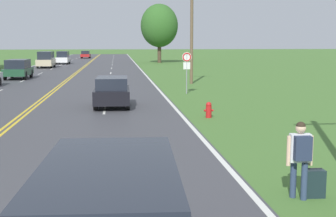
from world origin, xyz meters
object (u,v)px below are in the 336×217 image
(traffic_sign, at_px, (187,63))
(car_black_hatchback_approaching, at_px, (112,91))
(hitchhiker_person, at_px, (300,152))
(tree_behind_sign, at_px, (159,26))
(car_champagne_van_receding, at_px, (46,59))
(car_white_van_distant, at_px, (63,57))
(fire_hydrant, at_px, (209,110))
(suitcase, at_px, (314,184))
(car_red_sedan_horizon, at_px, (86,54))
(car_dark_green_suv_mid_far, at_px, (18,69))

(traffic_sign, xyz_separation_m, car_black_hatchback_approaching, (-4.69, -5.75, -1.18))
(hitchhiker_person, height_order, traffic_sign, traffic_sign)
(traffic_sign, xyz_separation_m, tree_behind_sign, (2.31, 44.19, 3.78))
(traffic_sign, distance_m, car_champagne_van_receding, 34.48)
(car_champagne_van_receding, height_order, car_white_van_distant, car_champagne_van_receding)
(fire_hydrant, relative_size, car_champagne_van_receding, 0.14)
(suitcase, relative_size, car_red_sedan_horizon, 0.16)
(car_white_van_distant, bearing_deg, suitcase, -168.04)
(car_black_hatchback_approaching, distance_m, car_white_van_distant, 47.92)
(suitcase, distance_m, traffic_sign, 20.30)
(car_black_hatchback_approaching, xyz_separation_m, car_dark_green_suv_mid_far, (-8.47, 19.21, 0.12))
(car_white_van_distant, bearing_deg, hitchhiker_person, -168.38)
(car_champagne_van_receding, bearing_deg, car_red_sedan_horizon, -5.03)
(car_champagne_van_receding, bearing_deg, car_dark_green_suv_mid_far, -179.74)
(traffic_sign, bearing_deg, car_red_sedan_horizon, 99.05)
(fire_hydrant, height_order, tree_behind_sign, tree_behind_sign)
(suitcase, xyz_separation_m, fire_hydrant, (-0.17, 10.65, 0.05))
(car_black_hatchback_approaching, bearing_deg, car_champagne_van_receding, -166.15)
(suitcase, relative_size, car_black_hatchback_approaching, 0.18)
(car_dark_green_suv_mid_far, height_order, car_red_sedan_horizon, car_dark_green_suv_mid_far)
(fire_hydrant, distance_m, car_red_sedan_horizon, 76.56)
(suitcase, xyz_separation_m, traffic_sign, (0.30, 20.23, 1.69))
(tree_behind_sign, relative_size, car_champagne_van_receding, 1.88)
(hitchhiker_person, distance_m, tree_behind_sign, 64.73)
(traffic_sign, relative_size, car_white_van_distant, 0.63)
(traffic_sign, relative_size, car_black_hatchback_approaching, 0.74)
(tree_behind_sign, relative_size, car_red_sedan_horizon, 2.25)
(suitcase, bearing_deg, car_red_sedan_horizon, 9.61)
(car_white_van_distant, bearing_deg, car_red_sedan_horizon, -3.04)
(fire_hydrant, bearing_deg, car_red_sedan_horizon, 97.58)
(car_black_hatchback_approaching, bearing_deg, fire_hydrant, 48.62)
(suitcase, distance_m, car_dark_green_suv_mid_far, 36.07)
(car_black_hatchback_approaching, bearing_deg, hitchhiker_person, 16.28)
(fire_hydrant, distance_m, car_dark_green_suv_mid_far, 26.31)
(fire_hydrant, relative_size, traffic_sign, 0.26)
(hitchhiker_person, relative_size, car_red_sedan_horizon, 0.41)
(car_white_van_distant, bearing_deg, tree_behind_sign, -78.85)
(tree_behind_sign, xyz_separation_m, car_dark_green_suv_mid_far, (-15.46, -30.72, -4.84))
(fire_hydrant, bearing_deg, car_champagne_van_receding, 107.33)
(suitcase, height_order, car_red_sedan_horizon, car_red_sedan_horizon)
(fire_hydrant, bearing_deg, hitchhiker_person, -91.04)
(car_black_hatchback_approaching, xyz_separation_m, car_red_sedan_horizon, (-5.88, 72.06, -0.04))
(hitchhiker_person, bearing_deg, car_white_van_distant, 13.50)
(car_black_hatchback_approaching, xyz_separation_m, car_champagne_van_receding, (-8.68, 37.52, 0.25))
(car_champagne_van_receding, bearing_deg, car_white_van_distant, -6.61)
(traffic_sign, bearing_deg, car_white_van_distant, 106.48)
(traffic_sign, relative_size, car_champagne_van_receding, 0.54)
(suitcase, distance_m, car_white_van_distant, 62.95)
(tree_behind_sign, bearing_deg, suitcase, -92.31)
(hitchhiker_person, xyz_separation_m, suitcase, (0.37, 0.07, -0.71))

